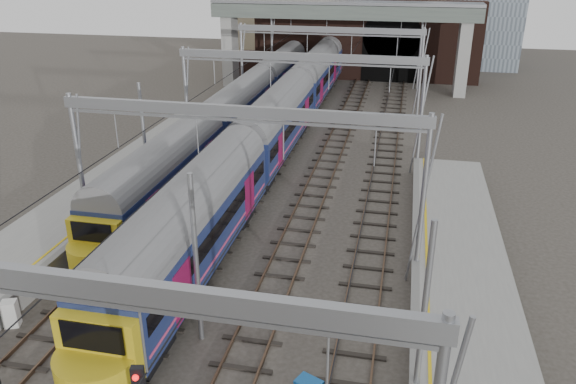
# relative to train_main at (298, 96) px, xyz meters

# --- Properties ---
(ground) EXTENTS (160.00, 160.00, 0.00)m
(ground) POSITION_rel_train_main_xyz_m (2.00, -31.80, -2.57)
(ground) COLOR #38332D
(ground) RESTS_ON ground
(tracks) EXTENTS (14.40, 80.00, 0.22)m
(tracks) POSITION_rel_train_main_xyz_m (2.00, -16.80, -2.55)
(tracks) COLOR #4C3828
(tracks) RESTS_ON ground
(overhead_line) EXTENTS (16.80, 80.00, 8.00)m
(overhead_line) POSITION_rel_train_main_xyz_m (2.00, -10.32, 4.00)
(overhead_line) COLOR gray
(overhead_line) RESTS_ON ground
(retaining_wall) EXTENTS (28.00, 2.75, 9.00)m
(retaining_wall) POSITION_rel_train_main_xyz_m (3.40, 20.13, 1.76)
(retaining_wall) COLOR black
(retaining_wall) RESTS_ON ground
(overbridge) EXTENTS (28.00, 3.00, 9.25)m
(overbridge) POSITION_rel_train_main_xyz_m (2.00, 14.20, 4.70)
(overbridge) COLOR gray
(overbridge) RESTS_ON ground
(train_main) EXTENTS (2.93, 67.74, 5.00)m
(train_main) POSITION_rel_train_main_xyz_m (0.00, 0.00, 0.00)
(train_main) COLOR black
(train_main) RESTS_ON ground
(train_second) EXTENTS (2.61, 45.33, 4.56)m
(train_second) POSITION_rel_train_main_xyz_m (-4.00, -4.31, -0.19)
(train_second) COLOR black
(train_second) RESTS_ON ground
(relay_cabinet) EXTENTS (0.71, 0.65, 1.16)m
(relay_cabinet) POSITION_rel_train_main_xyz_m (-5.80, -30.65, -1.99)
(relay_cabinet) COLOR silver
(relay_cabinet) RESTS_ON ground
(equip_cover_a) EXTENTS (0.89, 0.74, 0.09)m
(equip_cover_a) POSITION_rel_train_main_xyz_m (-0.68, -23.99, -2.52)
(equip_cover_a) COLOR #165AAB
(equip_cover_a) RESTS_ON ground
(equip_cover_b) EXTENTS (0.93, 0.66, 0.11)m
(equip_cover_b) POSITION_rel_train_main_xyz_m (-0.35, -28.02, -2.51)
(equip_cover_b) COLOR #165AAB
(equip_cover_b) RESTS_ON ground
(equip_cover_c) EXTENTS (1.08, 0.95, 0.11)m
(equip_cover_c) POSITION_rel_train_main_xyz_m (6.58, -31.42, -2.51)
(equip_cover_c) COLOR #165AAB
(equip_cover_c) RESTS_ON ground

